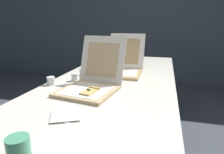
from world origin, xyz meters
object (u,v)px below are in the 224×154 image
Objects in this scene: cup_white_near_left at (51,81)px; cup_white_near_center at (75,77)px; pizza_box_middle at (122,68)px; table at (115,83)px; pizza_box_front at (91,83)px; cup_printed_front at (19,149)px; cup_white_mid at (83,72)px; napkin_pile at (67,115)px.

cup_white_near_left and cup_white_near_center have the same top height.
cup_white_near_left is 0.20m from cup_white_near_center.
pizza_box_middle is 7.91× the size of cup_white_near_center.
pizza_box_front is at bearing -103.32° from table.
cup_printed_front is at bearing -93.56° from pizza_box_middle.
table is at bearing 85.00° from pizza_box_front.
cup_white_mid is 1.15m from cup_printed_front.
cup_white_mid is (-0.31, 0.02, 0.07)m from table.
cup_white_near_left is 0.69× the size of cup_printed_front.
pizza_box_front is 0.40m from napkin_pile.
cup_printed_front is (-0.06, -1.10, 0.09)m from table.
cup_white_near_center is 0.69× the size of cup_printed_front.
pizza_box_middle is at bearing 86.59° from cup_printed_front.
cup_white_near_left is 1.00× the size of cup_white_near_center.
pizza_box_middle reaches higher than napkin_pile.
cup_white_near_left is at bearing -132.49° from pizza_box_middle.
cup_white_near_left is at bearing -110.17° from cup_white_mid.
cup_white_near_center is at bearing 111.82° from napkin_pile.
cup_white_near_left is 0.35m from cup_white_mid.
pizza_box_middle is at bearing 84.98° from napkin_pile.
pizza_box_front is at bearing -41.83° from cup_white_near_center.
cup_white_mid is at bearing 102.68° from cup_printed_front.
table is 1.10m from cup_printed_front.
cup_white_mid is (-0.33, -0.17, -0.02)m from pizza_box_middle.
cup_white_near_left reaches higher than table.
napkin_pile reaches higher than table.
pizza_box_front is 0.29m from cup_white_near_center.
cup_printed_front is at bearing -77.32° from cup_white_mid.
table is 39.54× the size of cup_white_near_left.
pizza_box_middle reaches higher than cup_white_near_center.
cup_printed_front is (0.03, -0.75, -0.01)m from pizza_box_front.
table is 39.54× the size of cup_white_mid.
cup_white_mid is at bearing 69.83° from cup_white_near_left.
cup_white_mid reaches higher than napkin_pile.
napkin_pile is at bearing -94.74° from table.
cup_white_near_center is 0.97m from cup_printed_front.
cup_white_near_left is 0.88m from cup_printed_front.
cup_white_mid is at bearing 129.32° from pizza_box_front.
napkin_pile is at bearing -72.30° from cup_white_mid.
cup_white_near_center is (0.13, 0.15, 0.00)m from cup_white_near_left.
table is at bearing 85.26° from napkin_pile.
table is at bearing 87.05° from cup_printed_front.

